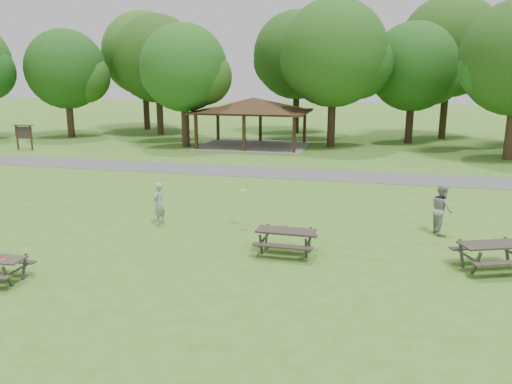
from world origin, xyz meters
name	(u,v)px	position (x,y,z in m)	size (l,w,h in m)	color
ground	(196,260)	(0.00, 0.00, 0.00)	(160.00, 160.00, 0.00)	#3D6E1F
asphalt_path	(279,173)	(0.00, 14.00, 0.01)	(120.00, 3.20, 0.02)	#4B4B4D
pavilion	(253,106)	(-4.00, 24.00, 3.06)	(8.60, 7.01, 3.76)	#321A12
notice_board	(24,132)	(-20.00, 18.00, 1.31)	(1.60, 0.30, 1.88)	#371D14
tree_row_b	(67,72)	(-20.92, 25.53, 5.67)	(7.14, 6.80, 9.28)	#322116
tree_row_c	(159,62)	(-13.90, 29.03, 6.54)	(8.19, 7.80, 10.67)	#2E2014
tree_row_d	(185,70)	(-8.92, 22.53, 5.77)	(6.93, 6.60, 9.27)	#2F1F15
tree_row_e	(335,57)	(2.10, 25.03, 6.78)	(8.40, 8.00, 11.02)	black
tree_row_f	(414,70)	(8.09, 28.53, 5.84)	(7.35, 7.00, 9.55)	black
tree_deep_a	(145,56)	(-16.90, 32.53, 7.13)	(8.40, 8.00, 11.38)	black
tree_deep_b	(298,58)	(-1.90, 33.03, 6.89)	(8.40, 8.00, 11.13)	black
tree_deep_c	(450,50)	(11.10, 32.03, 7.44)	(8.82, 8.40, 11.90)	#331F16
picnic_table_middle	(286,236)	(2.65, 1.22, 0.61)	(1.92, 1.57, 0.82)	#2C2420
picnic_table_far	(493,250)	(8.87, 1.29, 0.62)	(2.37, 2.15, 0.84)	#2B251F
frisbee_in_flight	(243,191)	(0.58, 3.67, 1.41)	(0.36, 0.36, 0.02)	gold
frisbee_thrower	(159,203)	(-2.67, 3.28, 0.81)	(0.59, 0.39, 1.63)	#97979A
frisbee_catcher	(442,209)	(7.78, 4.55, 0.92)	(0.89, 0.69, 1.83)	#9A9A9C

